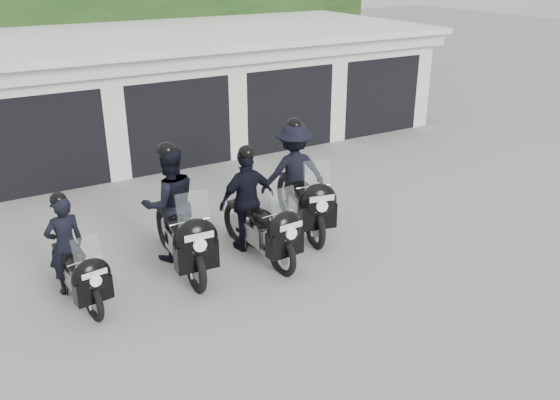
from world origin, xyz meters
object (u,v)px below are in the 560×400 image
police_bike_c (253,208)px  police_bike_d (297,180)px  police_bike_a (73,259)px  police_bike_b (175,214)px

police_bike_c → police_bike_d: 1.43m
police_bike_a → police_bike_b: bearing=2.3°
police_bike_a → police_bike_c: police_bike_c is taller
police_bike_b → police_bike_c: size_ratio=1.09×
police_bike_b → police_bike_c: (1.31, -0.33, -0.07)m
police_bike_a → police_bike_b: size_ratio=0.80×
police_bike_c → police_bike_d: size_ratio=0.94×
police_bike_c → police_bike_a: bearing=176.1°
police_bike_a → police_bike_c: bearing=-8.0°
police_bike_b → police_bike_c: police_bike_b is taller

